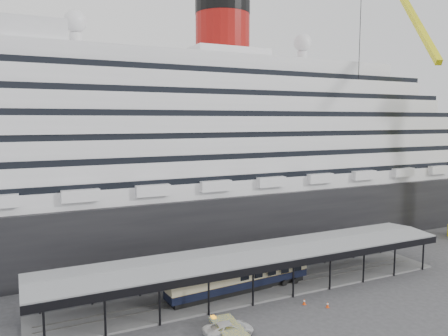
{
  "coord_description": "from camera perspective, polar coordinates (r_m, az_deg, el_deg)",
  "views": [
    {
      "loc": [
        -27.82,
        -42.67,
        22.12
      ],
      "look_at": [
        -3.3,
        8.0,
        15.9
      ],
      "focal_mm": 35.0,
      "sensor_mm": 36.0,
      "label": 1
    }
  ],
  "objects": [
    {
      "name": "ground",
      "position": [
        55.53,
        6.99,
        -17.22
      ],
      "size": [
        200.0,
        200.0,
        0.0
      ],
      "primitive_type": "plane",
      "color": "#363639",
      "rests_on": "ground"
    },
    {
      "name": "cruise_ship",
      "position": [
        79.79,
        -5.36,
        3.57
      ],
      "size": [
        130.0,
        30.0,
        43.9
      ],
      "color": "black",
      "rests_on": "ground"
    },
    {
      "name": "platform_canopy",
      "position": [
        58.62,
        4.31,
        -13.41
      ],
      "size": [
        56.0,
        9.18,
        5.3
      ],
      "color": "slate",
      "rests_on": "ground"
    },
    {
      "name": "port_truck",
      "position": [
        47.77,
        0.6,
        -20.3
      ],
      "size": [
        5.42,
        2.79,
        1.46
      ],
      "primitive_type": "imported",
      "rotation": [
        0.0,
        0.0,
        1.5
      ],
      "color": "silver",
      "rests_on": "ground"
    },
    {
      "name": "pullman_carriage",
      "position": [
        57.46,
        2.1,
        -13.76
      ],
      "size": [
        20.18,
        4.12,
        19.67
      ],
      "rotation": [
        0.0,
        0.0,
        0.08
      ],
      "color": "black",
      "rests_on": "ground"
    },
    {
      "name": "traffic_cone_left",
      "position": [
        49.58,
        1.69,
        -19.7
      ],
      "size": [
        0.48,
        0.48,
        0.78
      ],
      "rotation": [
        0.0,
        0.0,
        -0.23
      ],
      "color": "#EC4F0D",
      "rests_on": "ground"
    },
    {
      "name": "traffic_cone_mid",
      "position": [
        55.49,
        13.38,
        -16.96
      ],
      "size": [
        0.45,
        0.45,
        0.73
      ],
      "rotation": [
        0.0,
        0.0,
        -0.24
      ],
      "color": "#E3420C",
      "rests_on": "ground"
    },
    {
      "name": "traffic_cone_right",
      "position": [
        55.73,
        10.45,
        -16.78
      ],
      "size": [
        0.39,
        0.39,
        0.75
      ],
      "rotation": [
        0.0,
        0.0,
        0.02
      ],
      "color": "#EB450D",
      "rests_on": "ground"
    }
  ]
}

